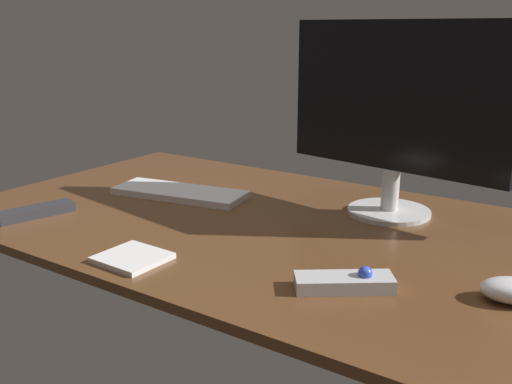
% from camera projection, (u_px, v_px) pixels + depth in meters
% --- Properties ---
extents(desk, '(1.40, 0.84, 0.02)m').
position_uv_depth(desk, '(257.00, 224.00, 1.32)').
color(desk, brown).
rests_on(desk, ground).
extents(monitor, '(0.54, 0.19, 0.44)m').
position_uv_depth(monitor, '(396.00, 109.00, 1.30)').
color(monitor, silver).
rests_on(monitor, desk).
extents(keyboard, '(0.37, 0.19, 0.02)m').
position_uv_depth(keyboard, '(180.00, 193.00, 1.50)').
color(keyboard, white).
rests_on(keyboard, desk).
extents(media_remote, '(0.17, 0.14, 0.04)m').
position_uv_depth(media_remote, '(345.00, 282.00, 0.97)').
color(media_remote, '#B7B7BC').
rests_on(media_remote, desk).
extents(tv_remote, '(0.09, 0.18, 0.02)m').
position_uv_depth(tv_remote, '(35.00, 212.00, 1.34)').
color(tv_remote, '#2D2D33').
rests_on(tv_remote, desk).
extents(notepad, '(0.12, 0.12, 0.01)m').
position_uv_depth(notepad, '(132.00, 258.00, 1.09)').
color(notepad, silver).
rests_on(notepad, desk).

